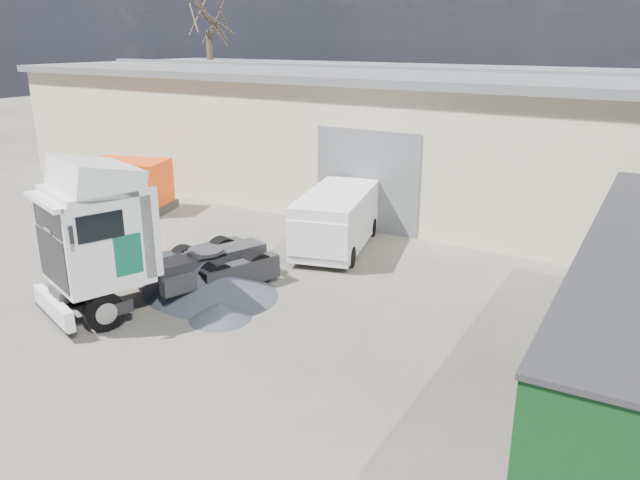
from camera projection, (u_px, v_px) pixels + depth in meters
The scene contains 7 objects.
ground at pixel (228, 360), 13.47m from camera, with size 120.00×120.00×0.00m, color #2B2923.
warehouse at pixel (352, 128), 28.54m from camera, with size 30.60×12.60×5.42m.
bare_tree at pixel (208, 13), 36.20m from camera, with size 4.00×4.00×9.60m.
tractor_unit at pixel (126, 244), 15.69m from camera, with size 3.94×6.23×3.99m.
panel_van at pixel (335, 221), 20.07m from camera, with size 3.08×4.95×1.89m.
orange_skip at pixel (129, 189), 24.75m from camera, with size 3.72×2.96×2.02m.
gravel_heap at pixel (208, 277), 16.99m from camera, with size 4.98×4.88×0.87m.
Camera 1 is at (8.10, -9.07, 6.67)m, focal length 35.00 mm.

